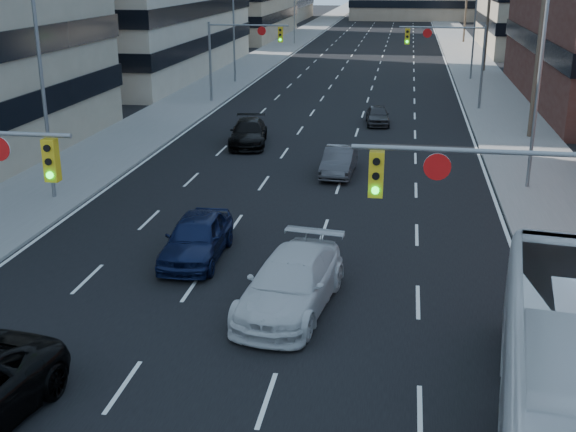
# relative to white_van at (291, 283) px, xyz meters

# --- Properties ---
(road_surface) EXTENTS (18.00, 300.00, 0.02)m
(road_surface) POSITION_rel_white_van_xyz_m (-1.59, 119.03, -0.82)
(road_surface) COLOR black
(road_surface) RESTS_ON ground
(sidewalk_left) EXTENTS (5.00, 300.00, 0.15)m
(sidewalk_left) POSITION_rel_white_van_xyz_m (-13.09, 119.03, -0.76)
(sidewalk_left) COLOR slate
(sidewalk_left) RESTS_ON ground
(sidewalk_right) EXTENTS (5.00, 300.00, 0.15)m
(sidewalk_right) POSITION_rel_white_van_xyz_m (9.91, 119.03, -0.76)
(sidewalk_right) COLOR slate
(sidewalk_right) RESTS_ON ground
(signal_near_right) EXTENTS (6.59, 0.33, 6.00)m
(signal_near_right) POSITION_rel_white_van_xyz_m (5.86, -2.97, 3.49)
(signal_near_right) COLOR slate
(signal_near_right) RESTS_ON ground
(signal_far_left) EXTENTS (6.09, 0.33, 6.00)m
(signal_far_left) POSITION_rel_white_van_xyz_m (-9.27, 34.03, 3.47)
(signal_far_left) COLOR slate
(signal_far_left) RESTS_ON ground
(signal_far_right) EXTENTS (6.09, 0.33, 6.00)m
(signal_far_right) POSITION_rel_white_van_xyz_m (6.09, 34.03, 3.47)
(signal_far_right) COLOR slate
(signal_far_right) RESTS_ON ground
(utility_pole_block) EXTENTS (2.20, 0.28, 11.00)m
(utility_pole_block) POSITION_rel_white_van_xyz_m (10.61, 25.03, 4.94)
(utility_pole_block) COLOR #4C3D2D
(utility_pole_block) RESTS_ON ground
(utility_pole_midblock) EXTENTS (2.20, 0.28, 11.00)m
(utility_pole_midblock) POSITION_rel_white_van_xyz_m (10.61, 55.03, 4.94)
(utility_pole_midblock) COLOR #4C3D2D
(utility_pole_midblock) RESTS_ON ground
(streetlight_left_near) EXTENTS (2.03, 0.22, 9.00)m
(streetlight_left_near) POSITION_rel_white_van_xyz_m (-11.93, 9.03, 4.22)
(streetlight_left_near) COLOR slate
(streetlight_left_near) RESTS_ON ground
(streetlight_left_mid) EXTENTS (2.03, 0.22, 9.00)m
(streetlight_left_mid) POSITION_rel_white_van_xyz_m (-11.93, 44.03, 4.22)
(streetlight_left_mid) COLOR slate
(streetlight_left_mid) RESTS_ON ground
(streetlight_left_far) EXTENTS (2.03, 0.22, 9.00)m
(streetlight_left_far) POSITION_rel_white_van_xyz_m (-11.93, 79.03, 4.22)
(streetlight_left_far) COLOR slate
(streetlight_left_far) RESTS_ON ground
(streetlight_right_near) EXTENTS (2.03, 0.22, 9.00)m
(streetlight_right_near) POSITION_rel_white_van_xyz_m (8.75, 14.03, 4.22)
(streetlight_right_near) COLOR slate
(streetlight_right_near) RESTS_ON ground
(streetlight_right_far) EXTENTS (2.03, 0.22, 9.00)m
(streetlight_right_far) POSITION_rel_white_van_xyz_m (8.75, 49.03, 4.22)
(streetlight_right_far) COLOR slate
(streetlight_right_far) RESTS_ON ground
(white_van) EXTENTS (3.10, 6.01, 1.67)m
(white_van) POSITION_rel_white_van_xyz_m (0.00, 0.00, 0.00)
(white_van) COLOR silver
(white_van) RESTS_ON ground
(sedan_blue) EXTENTS (2.01, 4.78, 1.61)m
(sedan_blue) POSITION_rel_white_van_xyz_m (-3.89, 3.37, -0.03)
(sedan_blue) COLOR #0D1534
(sedan_blue) RESTS_ON ground
(sedan_grey_center) EXTENTS (1.59, 4.19, 1.36)m
(sedan_grey_center) POSITION_rel_white_van_xyz_m (0.01, 15.16, -0.15)
(sedan_grey_center) COLOR #39393B
(sedan_grey_center) RESTS_ON ground
(sedan_black_far) EXTENTS (2.70, 5.23, 1.45)m
(sedan_black_far) POSITION_rel_white_van_xyz_m (-5.78, 20.67, -0.11)
(sedan_black_far) COLOR black
(sedan_black_far) RESTS_ON ground
(sedan_grey_right) EXTENTS (1.79, 3.76, 1.24)m
(sedan_grey_right) POSITION_rel_white_van_xyz_m (1.35, 27.81, -0.21)
(sedan_grey_right) COLOR #2C2C2E
(sedan_grey_right) RESTS_ON ground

